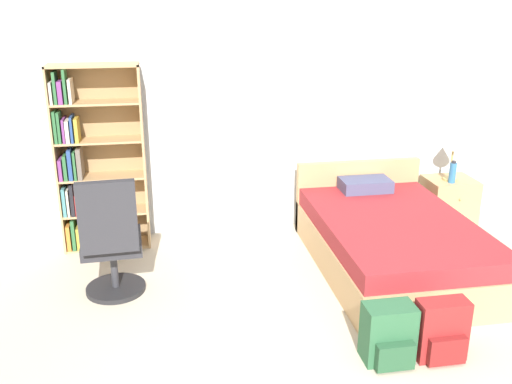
{
  "coord_description": "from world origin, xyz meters",
  "views": [
    {
      "loc": [
        -1.3,
        -2.4,
        2.39
      ],
      "look_at": [
        -0.54,
        1.98,
        0.83
      ],
      "focal_mm": 40.0,
      "sensor_mm": 36.0,
      "label": 1
    }
  ],
  "objects_px": {
    "office_chair": "(111,243)",
    "water_bottle": "(453,172)",
    "table_lamp": "(454,144)",
    "backpack_green": "(389,335)",
    "nightstand": "(448,201)",
    "bed": "(390,240)",
    "backpack_red": "(442,332)",
    "bookshelf": "(90,166)"
  },
  "relations": [
    {
      "from": "bookshelf",
      "to": "table_lamp",
      "type": "relative_size",
      "value": 3.58
    },
    {
      "from": "bookshelf",
      "to": "office_chair",
      "type": "xyz_separation_m",
      "value": [
        0.23,
        -1.06,
        -0.35
      ]
    },
    {
      "from": "bed",
      "to": "backpack_green",
      "type": "distance_m",
      "value": 1.47
    },
    {
      "from": "backpack_green",
      "to": "office_chair",
      "type": "bearing_deg",
      "value": 147.47
    },
    {
      "from": "office_chair",
      "to": "backpack_red",
      "type": "height_order",
      "value": "office_chair"
    },
    {
      "from": "nightstand",
      "to": "backpack_red",
      "type": "relative_size",
      "value": 1.16
    },
    {
      "from": "water_bottle",
      "to": "backpack_red",
      "type": "bearing_deg",
      "value": -118.49
    },
    {
      "from": "bed",
      "to": "office_chair",
      "type": "height_order",
      "value": "office_chair"
    },
    {
      "from": "nightstand",
      "to": "backpack_red",
      "type": "bearing_deg",
      "value": -118.37
    },
    {
      "from": "water_bottle",
      "to": "office_chair",
      "type": "bearing_deg",
      "value": -165.15
    },
    {
      "from": "backpack_red",
      "to": "backpack_green",
      "type": "height_order",
      "value": "backpack_red"
    },
    {
      "from": "table_lamp",
      "to": "backpack_red",
      "type": "distance_m",
      "value": 2.63
    },
    {
      "from": "bed",
      "to": "office_chair",
      "type": "bearing_deg",
      "value": -176.39
    },
    {
      "from": "office_chair",
      "to": "backpack_red",
      "type": "distance_m",
      "value": 2.59
    },
    {
      "from": "bed",
      "to": "water_bottle",
      "type": "xyz_separation_m",
      "value": [
        0.97,
        0.75,
        0.36
      ]
    },
    {
      "from": "bed",
      "to": "office_chair",
      "type": "xyz_separation_m",
      "value": [
        -2.45,
        -0.15,
        0.23
      ]
    },
    {
      "from": "nightstand",
      "to": "backpack_green",
      "type": "bearing_deg",
      "value": -125.5
    },
    {
      "from": "backpack_green",
      "to": "table_lamp",
      "type": "bearing_deg",
      "value": 54.71
    },
    {
      "from": "table_lamp",
      "to": "nightstand",
      "type": "bearing_deg",
      "value": 39.0
    },
    {
      "from": "nightstand",
      "to": "backpack_red",
      "type": "xyz_separation_m",
      "value": [
        -1.22,
        -2.26,
        -0.05
      ]
    },
    {
      "from": "office_chair",
      "to": "water_bottle",
      "type": "relative_size",
      "value": 4.51
    },
    {
      "from": "water_bottle",
      "to": "backpack_green",
      "type": "xyz_separation_m",
      "value": [
        -1.53,
        -2.11,
        -0.42
      ]
    },
    {
      "from": "office_chair",
      "to": "backpack_red",
      "type": "relative_size",
      "value": 2.44
    },
    {
      "from": "nightstand",
      "to": "backpack_green",
      "type": "xyz_separation_m",
      "value": [
        -1.58,
        -2.22,
        -0.06
      ]
    },
    {
      "from": "office_chair",
      "to": "table_lamp",
      "type": "relative_size",
      "value": 2.13
    },
    {
      "from": "bookshelf",
      "to": "water_bottle",
      "type": "xyz_separation_m",
      "value": [
        3.65,
        -0.15,
        -0.22
      ]
    },
    {
      "from": "office_chair",
      "to": "backpack_green",
      "type": "height_order",
      "value": "office_chair"
    },
    {
      "from": "table_lamp",
      "to": "backpack_red",
      "type": "relative_size",
      "value": 1.14
    },
    {
      "from": "bed",
      "to": "bookshelf",
      "type": "bearing_deg",
      "value": 161.41
    },
    {
      "from": "nightstand",
      "to": "backpack_red",
      "type": "height_order",
      "value": "nightstand"
    },
    {
      "from": "table_lamp",
      "to": "backpack_green",
      "type": "height_order",
      "value": "table_lamp"
    },
    {
      "from": "table_lamp",
      "to": "backpack_green",
      "type": "distance_m",
      "value": 2.78
    },
    {
      "from": "office_chair",
      "to": "water_bottle",
      "type": "bearing_deg",
      "value": 14.85
    },
    {
      "from": "water_bottle",
      "to": "backpack_green",
      "type": "bearing_deg",
      "value": -125.94
    },
    {
      "from": "bookshelf",
      "to": "nightstand",
      "type": "bearing_deg",
      "value": -0.64
    },
    {
      "from": "office_chair",
      "to": "backpack_green",
      "type": "relative_size",
      "value": 2.58
    },
    {
      "from": "nightstand",
      "to": "table_lamp",
      "type": "height_order",
      "value": "table_lamp"
    },
    {
      "from": "nightstand",
      "to": "bed",
      "type": "bearing_deg",
      "value": -139.83
    },
    {
      "from": "backpack_red",
      "to": "office_chair",
      "type": "bearing_deg",
      "value": 151.13
    },
    {
      "from": "bed",
      "to": "nightstand",
      "type": "bearing_deg",
      "value": 40.17
    },
    {
      "from": "water_bottle",
      "to": "backpack_red",
      "type": "height_order",
      "value": "water_bottle"
    },
    {
      "from": "water_bottle",
      "to": "backpack_red",
      "type": "distance_m",
      "value": 2.48
    }
  ]
}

